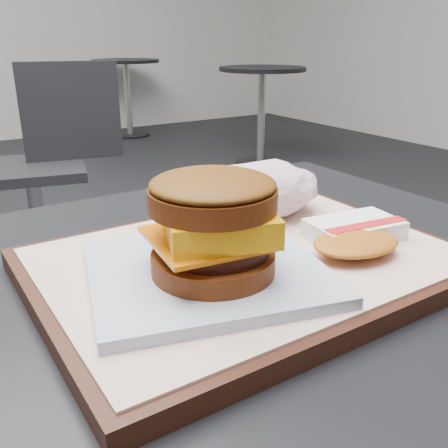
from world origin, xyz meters
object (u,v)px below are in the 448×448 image
(hash_brown, at_px, (355,235))
(neighbor_chair, at_px, (46,155))
(serving_tray, at_px, (248,264))
(breakfast_sandwich, at_px, (212,237))
(crumpled_wrapper, at_px, (265,189))

(hash_brown, height_order, neighbor_chair, neighbor_chair)
(serving_tray, height_order, hash_brown, hash_brown)
(serving_tray, bearing_deg, hash_brown, -21.50)
(breakfast_sandwich, relative_size, hash_brown, 1.84)
(serving_tray, distance_m, hash_brown, 0.11)
(serving_tray, xyz_separation_m, crumpled_wrapper, (0.08, 0.08, 0.04))
(breakfast_sandwich, xyz_separation_m, hash_brown, (0.15, -0.01, -0.03))
(breakfast_sandwich, relative_size, neighbor_chair, 0.26)
(hash_brown, bearing_deg, breakfast_sandwich, 175.98)
(hash_brown, distance_m, crumpled_wrapper, 0.12)
(hash_brown, bearing_deg, crumpled_wrapper, 97.87)
(hash_brown, relative_size, neighbor_chair, 0.14)
(breakfast_sandwich, distance_m, neighbor_chair, 1.85)
(hash_brown, xyz_separation_m, neighbor_chair, (0.14, 1.81, -0.29))
(hash_brown, distance_m, neighbor_chair, 1.83)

